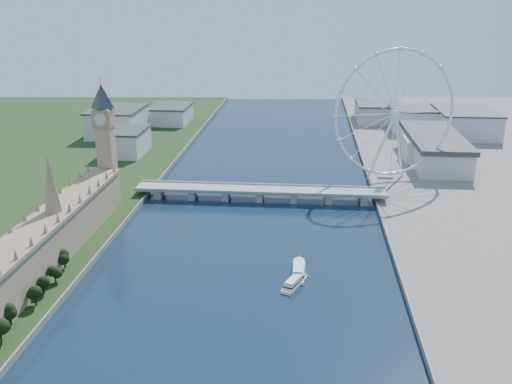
# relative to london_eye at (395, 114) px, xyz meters

# --- Properties ---
(parliament_range) EXTENTS (24.00, 200.00, 70.00)m
(parliament_range) POSITION_rel_london_eye_xyz_m (-247.98, -185.08, -49.04)
(parliament_range) COLOR tan
(parliament_range) RESTS_ON ground
(big_ben) EXTENTS (20.02, 20.02, 110.00)m
(big_ben) POSITION_rel_london_eye_xyz_m (-247.98, -77.08, -0.95)
(big_ben) COLOR tan
(big_ben) RESTS_ON ground
(westminster_bridge) EXTENTS (220.00, 22.00, 9.50)m
(westminster_bridge) POSITION_rel_london_eye_xyz_m (-119.98, -55.08, -60.89)
(westminster_bridge) COLOR gray
(westminster_bridge) RESTS_ON ground
(london_eye) EXTENTS (113.60, 39.12, 124.30)m
(london_eye) POSITION_rel_london_eye_xyz_m (0.00, 0.00, 0.00)
(london_eye) COLOR silver
(london_eye) RESTS_ON ground
(county_hall) EXTENTS (54.00, 144.00, 35.00)m
(county_hall) POSITION_rel_london_eye_xyz_m (55.02, 74.92, -67.52)
(county_hall) COLOR beige
(county_hall) RESTS_ON ground
(city_skyline) EXTENTS (505.00, 280.00, 32.00)m
(city_skyline) POSITION_rel_london_eye_xyz_m (-80.75, 205.00, -50.56)
(city_skyline) COLOR beige
(city_skyline) RESTS_ON ground
(tour_boat_near) EXTENTS (8.90, 32.57, 7.19)m
(tour_boat_near) POSITION_rel_london_eye_xyz_m (-83.41, -197.00, -67.52)
(tour_boat_near) COLOR beige
(tour_boat_near) RESTS_ON ground
(tour_boat_far) EXTENTS (17.64, 28.51, 6.17)m
(tour_boat_far) POSITION_rel_london_eye_xyz_m (-85.66, -212.93, -67.52)
(tour_boat_far) COLOR silver
(tour_boat_far) RESTS_ON ground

